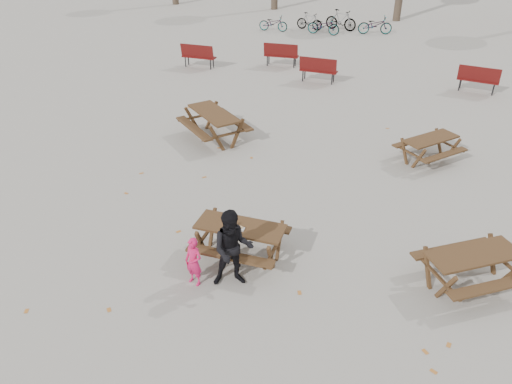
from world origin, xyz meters
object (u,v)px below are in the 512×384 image
(food_tray, at_px, (240,229))
(picnic_table_east, at_px, (470,269))
(adult, at_px, (233,249))
(soda_bottle, at_px, (232,225))
(picnic_table_far, at_px, (429,149))
(main_picnic_table, at_px, (240,233))
(picnic_table_north, at_px, (214,126))
(child, at_px, (194,262))

(food_tray, height_order, picnic_table_east, food_tray)
(adult, bearing_deg, soda_bottle, 88.94)
(picnic_table_east, xyz_separation_m, picnic_table_far, (-0.93, 5.26, -0.03))
(picnic_table_east, bearing_deg, adult, 162.41)
(food_tray, xyz_separation_m, soda_bottle, (-0.17, 0.01, 0.05))
(main_picnic_table, bearing_deg, picnic_table_north, 118.03)
(picnic_table_east, distance_m, picnic_table_north, 8.62)
(soda_bottle, relative_size, picnic_table_far, 0.10)
(picnic_table_far, bearing_deg, soda_bottle, -170.14)
(soda_bottle, bearing_deg, food_tray, -2.49)
(adult, distance_m, picnic_table_east, 4.54)
(main_picnic_table, relative_size, picnic_table_far, 1.11)
(soda_bottle, height_order, picnic_table_north, soda_bottle)
(picnic_table_east, bearing_deg, food_tray, 153.49)
(food_tray, height_order, picnic_table_far, food_tray)
(main_picnic_table, relative_size, soda_bottle, 10.59)
(food_tray, distance_m, picnic_table_north, 6.07)
(food_tray, height_order, picnic_table_north, picnic_table_north)
(adult, bearing_deg, main_picnic_table, 77.82)
(main_picnic_table, xyz_separation_m, picnic_table_east, (4.45, 0.57, -0.21))
(child, relative_size, picnic_table_east, 0.58)
(picnic_table_east, relative_size, picnic_table_north, 0.87)
(main_picnic_table, xyz_separation_m, soda_bottle, (-0.12, -0.12, 0.26))
(main_picnic_table, xyz_separation_m, food_tray, (0.04, -0.13, 0.21))
(main_picnic_table, distance_m, picnic_table_far, 6.81)
(adult, relative_size, picnic_table_far, 1.01)
(food_tray, relative_size, adult, 0.11)
(adult, bearing_deg, picnic_table_east, -5.11)
(picnic_table_north, bearing_deg, food_tray, -21.90)
(picnic_table_east, bearing_deg, child, 162.61)
(soda_bottle, bearing_deg, picnic_table_far, 58.51)
(child, height_order, picnic_table_far, child)
(picnic_table_east, bearing_deg, soda_bottle, 153.08)
(child, bearing_deg, soda_bottle, 80.49)
(child, bearing_deg, food_tray, 72.38)
(food_tray, distance_m, picnic_table_east, 4.48)
(main_picnic_table, height_order, picnic_table_east, main_picnic_table)
(food_tray, relative_size, soda_bottle, 1.06)
(food_tray, bearing_deg, picnic_table_north, 117.83)
(main_picnic_table, bearing_deg, picnic_table_east, 7.24)
(child, relative_size, picnic_table_north, 0.51)
(food_tray, bearing_deg, adult, -80.80)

